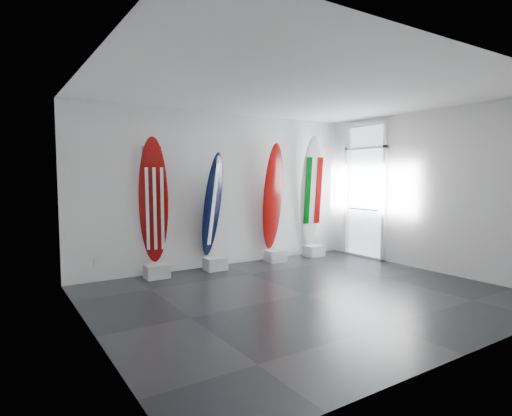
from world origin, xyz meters
TOP-DOWN VIEW (x-y plane):
  - floor at (0.00, 0.00)m, footprint 6.00×6.00m
  - ceiling at (0.00, 0.00)m, footprint 6.00×6.00m
  - wall_back at (0.00, 2.50)m, footprint 6.00×0.00m
  - wall_front at (0.00, -2.50)m, footprint 6.00×0.00m
  - wall_left at (-3.00, 0.00)m, footprint 0.00×5.00m
  - wall_right at (3.00, 0.00)m, footprint 0.00×5.00m
  - display_block_usa at (-1.52, 2.18)m, footprint 0.40×0.30m
  - surfboard_usa at (-1.52, 2.28)m, footprint 0.61×0.53m
  - display_block_navy at (-0.37, 2.18)m, footprint 0.40×0.30m
  - surfboard_navy at (-0.37, 2.28)m, footprint 0.57×0.54m
  - display_block_swiss at (1.03, 2.18)m, footprint 0.40×0.30m
  - surfboard_swiss at (1.03, 2.28)m, footprint 0.53×0.35m
  - display_block_italy at (2.09, 2.18)m, footprint 0.40×0.30m
  - surfboard_italy at (2.09, 2.28)m, footprint 0.62×0.48m
  - wall_outlet at (-2.45, 2.48)m, footprint 0.09×0.02m
  - glass_door at (2.97, 1.55)m, footprint 0.12×1.16m
  - balcony at (4.30, 1.55)m, footprint 2.80×2.20m

SIDE VIEW (x-z plane):
  - floor at x=0.00m, z-range 0.00..0.00m
  - display_block_usa at x=-1.52m, z-range 0.00..0.24m
  - display_block_navy at x=-0.37m, z-range 0.00..0.24m
  - display_block_swiss at x=1.03m, z-range 0.00..0.24m
  - display_block_italy at x=2.09m, z-range 0.00..0.24m
  - wall_outlet at x=-2.45m, z-range 0.28..0.41m
  - balcony at x=4.30m, z-range -0.10..1.10m
  - surfboard_navy at x=-0.37m, z-range 0.23..2.23m
  - surfboard_usa at x=-1.52m, z-range 0.23..2.45m
  - surfboard_swiss at x=1.03m, z-range 0.24..2.45m
  - glass_door at x=2.97m, z-range 0.00..2.85m
  - surfboard_italy at x=2.09m, z-range 0.24..2.65m
  - wall_back at x=0.00m, z-range -1.50..4.50m
  - wall_front at x=0.00m, z-range -1.50..4.50m
  - wall_left at x=-3.00m, z-range -1.00..4.00m
  - wall_right at x=3.00m, z-range -1.00..4.00m
  - ceiling at x=0.00m, z-range 3.00..3.00m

